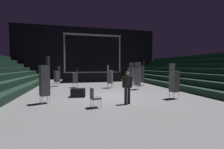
% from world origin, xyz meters
% --- Properties ---
extents(ground_plane, '(22.00, 30.00, 0.10)m').
position_xyz_m(ground_plane, '(0.00, 0.00, -0.05)').
color(ground_plane, slate).
extents(arena_end_wall, '(22.00, 0.30, 8.00)m').
position_xyz_m(arena_end_wall, '(0.00, 15.00, 4.00)').
color(arena_end_wall, black).
rests_on(arena_end_wall, ground_plane).
extents(bleacher_bank_right, '(5.25, 24.00, 3.15)m').
position_xyz_m(bleacher_bank_right, '(8.38, 1.00, 1.58)').
color(bleacher_bank_right, black).
rests_on(bleacher_bank_right, ground_plane).
extents(stage_riser, '(7.26, 3.11, 5.84)m').
position_xyz_m(stage_riser, '(0.00, 10.58, 0.67)').
color(stage_riser, black).
rests_on(stage_riser, ground_plane).
extents(man_with_tie, '(0.57, 0.27, 1.72)m').
position_xyz_m(man_with_tie, '(0.32, -2.18, 0.97)').
color(man_with_tie, black).
rests_on(man_with_tie, ground_plane).
extents(chair_stack_front_left, '(0.60, 0.60, 2.05)m').
position_xyz_m(chair_stack_front_left, '(0.82, 3.82, 1.03)').
color(chair_stack_front_left, '#B2B5BA').
rests_on(chair_stack_front_left, ground_plane).
extents(chair_stack_front_right, '(0.61, 0.61, 1.96)m').
position_xyz_m(chair_stack_front_right, '(-3.94, 6.23, 0.98)').
color(chair_stack_front_right, '#B2B5BA').
rests_on(chair_stack_front_right, ground_plane).
extents(chair_stack_mid_left, '(0.62, 0.62, 2.31)m').
position_xyz_m(chair_stack_mid_left, '(2.99, 4.31, 1.15)').
color(chair_stack_mid_left, '#B2B5BA').
rests_on(chair_stack_mid_left, ground_plane).
extents(chair_stack_mid_right, '(0.62, 0.62, 2.31)m').
position_xyz_m(chair_stack_mid_right, '(2.84, 2.36, 1.15)').
color(chair_stack_mid_right, '#B2B5BA').
rests_on(chair_stack_mid_right, ground_plane).
extents(chair_stack_mid_centre, '(0.46, 0.46, 1.79)m').
position_xyz_m(chair_stack_mid_centre, '(-2.21, 4.86, 0.90)').
color(chair_stack_mid_centre, '#B2B5BA').
rests_on(chair_stack_mid_centre, ground_plane).
extents(chair_stack_rear_left, '(0.51, 0.51, 2.14)m').
position_xyz_m(chair_stack_rear_left, '(3.52, -1.58, 1.07)').
color(chair_stack_rear_left, '#B2B5BA').
rests_on(chair_stack_rear_left, ground_plane).
extents(chair_stack_rear_right, '(0.57, 0.57, 2.48)m').
position_xyz_m(chair_stack_rear_right, '(4.35, 4.72, 1.24)').
color(chair_stack_rear_right, '#B2B5BA').
rests_on(chair_stack_rear_right, ground_plane).
extents(chair_stack_rear_centre, '(0.45, 0.45, 2.39)m').
position_xyz_m(chair_stack_rear_centre, '(4.34, 5.95, 1.19)').
color(chair_stack_rear_centre, '#B2B5BA').
rests_on(chair_stack_rear_centre, ground_plane).
extents(chair_stack_aisle_left, '(0.59, 0.59, 2.48)m').
position_xyz_m(chair_stack_aisle_left, '(-3.85, -0.98, 1.24)').
color(chair_stack_aisle_left, '#B2B5BA').
rests_on(chair_stack_aisle_left, ground_plane).
extents(equipment_road_case, '(0.97, 0.71, 0.53)m').
position_xyz_m(equipment_road_case, '(-2.10, 0.35, 0.26)').
color(equipment_road_case, black).
rests_on(equipment_road_case, ground_plane).
extents(loose_chair_near_man, '(0.52, 0.52, 0.95)m').
position_xyz_m(loose_chair_near_man, '(-1.43, -2.47, 0.53)').
color(loose_chair_near_man, '#B2B5BA').
rests_on(loose_chair_near_man, ground_plane).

